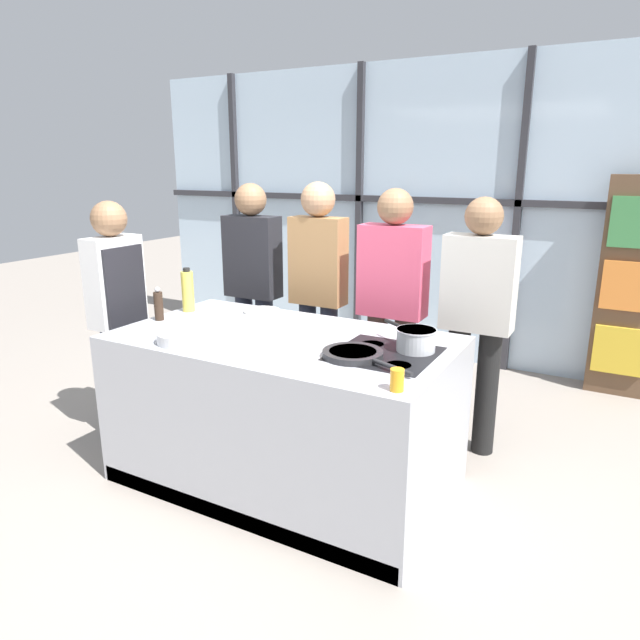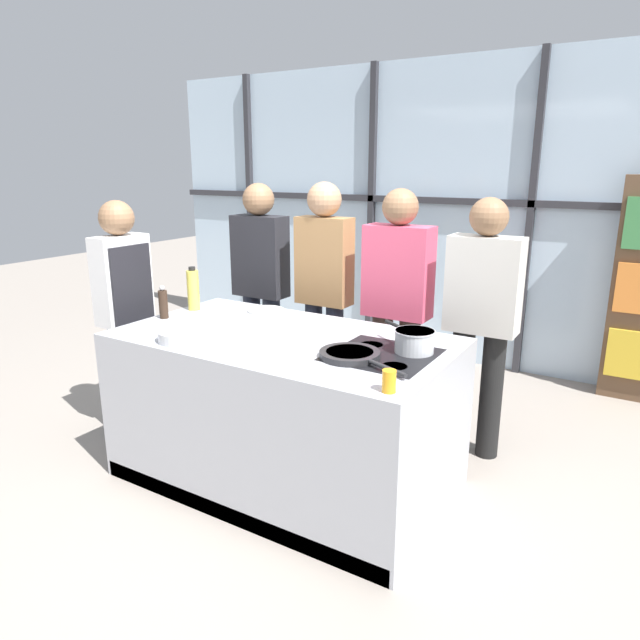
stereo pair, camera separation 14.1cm
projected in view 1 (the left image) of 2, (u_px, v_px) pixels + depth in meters
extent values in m
plane|color=gray|center=(285.00, 479.00, 3.51)|extent=(18.00, 18.00, 0.00)
cube|color=silver|center=(434.00, 215.00, 5.42)|extent=(6.40, 0.04, 2.80)
cube|color=#2D2D33|center=(434.00, 200.00, 5.34)|extent=(6.40, 0.06, 0.06)
cube|color=#2D2D33|center=(236.00, 207.00, 6.45)|extent=(0.06, 0.06, 2.80)
cube|color=#2D2D33|center=(359.00, 212.00, 5.73)|extent=(0.06, 0.06, 2.80)
cube|color=#2D2D33|center=(517.00, 219.00, 5.02)|extent=(0.06, 0.06, 2.80)
cube|color=brown|center=(627.00, 289.00, 4.61)|extent=(0.45, 0.16, 1.79)
cube|color=gold|center=(618.00, 351.00, 4.66)|extent=(0.38, 0.03, 0.39)
cube|color=orange|center=(628.00, 286.00, 4.52)|extent=(0.38, 0.03, 0.39)
cube|color=#3D8447|center=(637.00, 223.00, 4.39)|extent=(0.38, 0.03, 0.39)
cube|color=#A8AAB2|center=(284.00, 410.00, 3.39)|extent=(1.94, 1.08, 0.92)
cube|color=black|center=(385.00, 355.00, 2.97)|extent=(0.52, 0.52, 0.01)
cube|color=black|center=(233.00, 516.00, 3.05)|extent=(1.90, 0.03, 0.10)
cylinder|color=#38383D|center=(353.00, 358.00, 2.93)|extent=(0.13, 0.13, 0.01)
cylinder|color=#38383D|center=(398.00, 366.00, 2.81)|extent=(0.13, 0.13, 0.01)
cylinder|color=#38383D|center=(372.00, 344.00, 3.14)|extent=(0.13, 0.13, 0.01)
cylinder|color=#38383D|center=(415.00, 351.00, 3.02)|extent=(0.13, 0.13, 0.01)
cylinder|color=#232838|center=(134.00, 377.00, 4.04)|extent=(0.12, 0.12, 0.82)
cylinder|color=#232838|center=(115.00, 385.00, 3.90)|extent=(0.12, 0.12, 0.82)
cube|color=white|center=(115.00, 281.00, 3.78)|extent=(0.17, 0.38, 0.59)
sphere|color=#8C6647|center=(109.00, 219.00, 3.67)|extent=(0.23, 0.23, 0.23)
cube|color=black|center=(128.00, 314.00, 3.79)|extent=(0.02, 0.32, 0.90)
cylinder|color=#232838|center=(265.00, 350.00, 4.55)|extent=(0.14, 0.14, 0.87)
cylinder|color=#232838|center=(245.00, 347.00, 4.64)|extent=(0.14, 0.14, 0.87)
cube|color=#232328|center=(252.00, 257.00, 4.40)|extent=(0.43, 0.19, 0.62)
sphere|color=#8C6647|center=(251.00, 199.00, 4.28)|extent=(0.24, 0.24, 0.24)
cylinder|color=#232838|center=(329.00, 361.00, 4.28)|extent=(0.13, 0.13, 0.88)
cylinder|color=#232838|center=(308.00, 358.00, 4.37)|extent=(0.13, 0.13, 0.88)
cube|color=#A37547|center=(318.00, 261.00, 4.12)|extent=(0.41, 0.18, 0.63)
sphere|color=tan|center=(318.00, 199.00, 4.01)|extent=(0.25, 0.25, 0.25)
cylinder|color=#47382D|center=(403.00, 376.00, 4.01)|extent=(0.15, 0.15, 0.86)
cylinder|color=#47382D|center=(376.00, 371.00, 4.10)|extent=(0.15, 0.15, 0.86)
cube|color=#DB4C6B|center=(393.00, 271.00, 3.86)|extent=(0.46, 0.20, 0.62)
sphere|color=#8C6647|center=(395.00, 207.00, 3.74)|extent=(0.24, 0.24, 0.24)
cylinder|color=black|center=(486.00, 393.00, 3.74)|extent=(0.14, 0.14, 0.84)
cylinder|color=black|center=(456.00, 387.00, 3.83)|extent=(0.14, 0.14, 0.84)
cube|color=beige|center=(479.00, 283.00, 3.60)|extent=(0.45, 0.20, 0.61)
sphere|color=#8C6647|center=(484.00, 216.00, 3.48)|extent=(0.24, 0.24, 0.24)
cylinder|color=#232326|center=(353.00, 354.00, 2.92)|extent=(0.31, 0.31, 0.03)
cylinder|color=#B26B2D|center=(353.00, 351.00, 2.92)|extent=(0.24, 0.24, 0.01)
cylinder|color=#232326|center=(392.00, 367.00, 2.71)|extent=(0.24, 0.12, 0.02)
cylinder|color=silver|center=(416.00, 340.00, 3.00)|extent=(0.20, 0.20, 0.12)
cylinder|color=silver|center=(416.00, 330.00, 2.99)|extent=(0.21, 0.21, 0.01)
cylinder|color=black|center=(395.00, 324.00, 3.16)|extent=(0.16, 0.12, 0.02)
cylinder|color=white|center=(262.00, 311.00, 3.81)|extent=(0.24, 0.24, 0.01)
cylinder|color=silver|center=(182.00, 337.00, 3.15)|extent=(0.28, 0.28, 0.06)
cylinder|color=#4C4C51|center=(182.00, 333.00, 3.15)|extent=(0.23, 0.23, 0.01)
cylinder|color=#E0CC4C|center=(188.00, 291.00, 3.80)|extent=(0.08, 0.08, 0.27)
cylinder|color=black|center=(186.00, 270.00, 3.76)|extent=(0.04, 0.04, 0.02)
cylinder|color=#332319|center=(159.00, 306.00, 3.59)|extent=(0.06, 0.06, 0.18)
sphere|color=#B2B2B7|center=(157.00, 290.00, 3.56)|extent=(0.03, 0.03, 0.03)
cylinder|color=orange|center=(397.00, 380.00, 2.48)|extent=(0.06, 0.06, 0.10)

